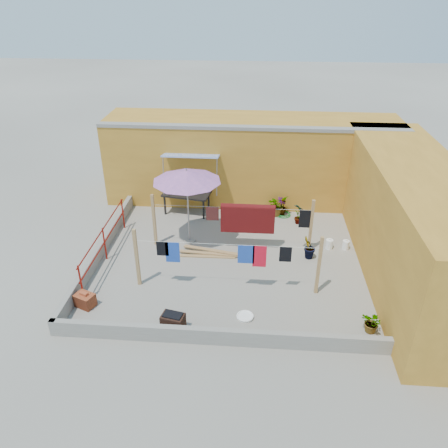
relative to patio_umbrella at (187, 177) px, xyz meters
The scene contains 21 objects.
ground 2.93m from the patio_umbrella, 36.69° to the right, with size 80.00×80.00×0.00m, color #9E998E.
wall_back 4.17m from the patio_umbrella, 62.14° to the left, with size 11.00×3.27×3.21m.
wall_right 6.75m from the patio_umbrella, ahead, with size 2.40×9.00×3.20m, color #C3862B.
parapet_front 5.29m from the patio_umbrella, 72.96° to the right, with size 8.30×0.16×0.44m, color gray.
parapet_left 3.56m from the patio_umbrella, 158.26° to the right, with size 0.16×7.30×0.44m, color gray.
red_railing 3.18m from the patio_umbrella, 152.57° to the right, with size 0.05×4.20×1.10m.
clothesline_rig 2.31m from the patio_umbrella, 15.96° to the right, with size 5.09×2.35×1.80m.
patio_umbrella is the anchor object (origin of this frame).
outdoor_table 2.67m from the patio_umbrella, 100.70° to the left, with size 1.82×1.12×0.80m.
brick_stack 4.72m from the patio_umbrella, 122.84° to the right, with size 0.61×0.53×0.44m.
lumber_pile 2.52m from the patio_umbrella, 46.91° to the right, with size 2.02×0.58×0.12m.
brazier 4.75m from the patio_umbrella, 86.85° to the right, with size 0.62×0.48×0.50m.
white_basin 4.77m from the patio_umbrella, 61.48° to the right, with size 0.45×0.45×0.08m.
water_jug_a 5.08m from the patio_umbrella, ahead, with size 0.24×0.24×0.37m.
water_jug_b 5.57m from the patio_umbrella, ahead, with size 0.22×0.22×0.35m.
green_hose 4.48m from the patio_umbrella, 33.78° to the left, with size 0.57×0.57×0.08m.
plant_back_a 4.13m from the patio_umbrella, 35.92° to the left, with size 0.70×0.61×0.78m, color #1A5E1C.
plant_back_b 4.26m from the patio_umbrella, 34.56° to the left, with size 0.39×0.39×0.70m, color #1A5E1C.
plant_right_a 4.45m from the patio_umbrella, 22.39° to the left, with size 0.42×0.28×0.79m, color #1A5E1C.
plant_right_b 4.38m from the patio_umbrella, 10.79° to the right, with size 0.43×0.35×0.79m, color #1A5E1C.
plant_right_c 6.79m from the patio_umbrella, 37.63° to the right, with size 0.51×0.44×0.56m, color #1A5E1C.
Camera 1 is at (0.71, -11.32, 7.57)m, focal length 35.00 mm.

